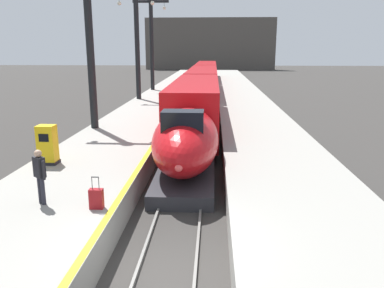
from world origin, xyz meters
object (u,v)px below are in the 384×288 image
(station_column_far, at_px, (137,36))
(passenger_near_edge, at_px, (40,172))
(rolling_suitcase, at_px, (96,199))
(ticket_machine_yellow, at_px, (48,146))
(passenger_mid_platform, at_px, (167,98))
(highspeed_train_main, at_px, (203,85))
(station_column_mid, at_px, (89,36))
(station_column_distant, at_px, (151,37))

(station_column_far, relative_size, passenger_near_edge, 5.63)
(rolling_suitcase, bearing_deg, ticket_machine_yellow, 127.08)
(passenger_mid_platform, relative_size, rolling_suitcase, 1.72)
(rolling_suitcase, bearing_deg, highspeed_train_main, 85.71)
(station_column_mid, xyz_separation_m, station_column_far, (-0.00, 13.85, 0.39))
(passenger_near_edge, height_order, passenger_mid_platform, same)
(highspeed_train_main, xyz_separation_m, station_column_distant, (-5.90, 4.23, 5.01))
(station_column_mid, height_order, passenger_near_edge, station_column_mid)
(passenger_near_edge, bearing_deg, station_column_far, 94.29)
(station_column_far, xyz_separation_m, passenger_mid_platform, (3.55, -7.51, -4.71))
(passenger_mid_platform, bearing_deg, rolling_suitcase, -89.65)
(station_column_distant, relative_size, ticket_machine_yellow, 6.20)
(passenger_near_edge, relative_size, rolling_suitcase, 1.72)
(highspeed_train_main, bearing_deg, ticket_machine_yellow, -102.29)
(station_column_distant, bearing_deg, highspeed_train_main, -35.64)
(highspeed_train_main, height_order, station_column_distant, station_column_distant)
(highspeed_train_main, xyz_separation_m, rolling_suitcase, (-2.24, -29.85, -0.60))
(station_column_far, height_order, rolling_suitcase, station_column_far)
(station_column_mid, bearing_deg, ticket_machine_yellow, -87.30)
(station_column_far, relative_size, passenger_mid_platform, 5.63)
(station_column_distant, bearing_deg, station_column_mid, -90.00)
(station_column_distant, distance_m, ticket_machine_yellow, 30.15)
(ticket_machine_yellow, bearing_deg, station_column_far, 90.94)
(passenger_near_edge, relative_size, ticket_machine_yellow, 1.06)
(station_column_mid, distance_m, rolling_suitcase, 13.33)
(rolling_suitcase, bearing_deg, station_column_mid, 107.24)
(station_column_far, height_order, passenger_near_edge, station_column_far)
(ticket_machine_yellow, bearing_deg, rolling_suitcase, -52.92)
(station_column_distant, xyz_separation_m, rolling_suitcase, (3.66, -34.08, -5.61))
(station_column_distant, distance_m, passenger_near_edge, 34.22)
(ticket_machine_yellow, bearing_deg, passenger_near_edge, -69.30)
(highspeed_train_main, relative_size, station_column_mid, 6.50)
(highspeed_train_main, height_order, passenger_mid_platform, highspeed_train_main)
(highspeed_train_main, height_order, station_column_mid, station_column_mid)
(passenger_near_edge, bearing_deg, rolling_suitcase, -8.71)
(station_column_mid, distance_m, station_column_distant, 22.30)
(station_column_far, height_order, passenger_mid_platform, station_column_far)
(station_column_distant, bearing_deg, rolling_suitcase, -83.87)
(station_column_mid, distance_m, station_column_far, 13.85)
(passenger_mid_platform, xyz_separation_m, rolling_suitcase, (0.11, -18.14, -0.69))
(station_column_mid, height_order, ticket_machine_yellow, station_column_mid)
(highspeed_train_main, distance_m, station_column_distant, 8.82)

